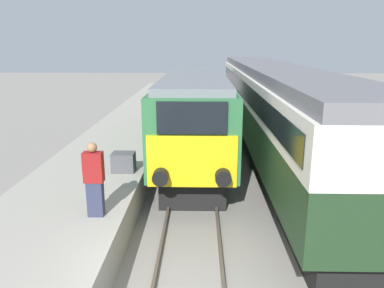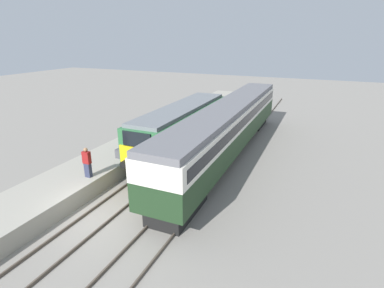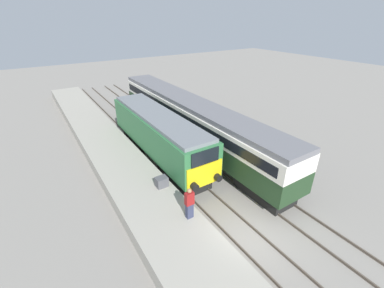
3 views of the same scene
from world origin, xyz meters
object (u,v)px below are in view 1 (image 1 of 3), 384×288
at_px(passenger_carriage, 271,100).
at_px(luggage_crate, 124,162).
at_px(person_on_platform, 94,180).
at_px(locomotive, 195,112).

xyz_separation_m(passenger_carriage, luggage_crate, (-5.58, -5.67, -1.16)).
distance_m(person_on_platform, luggage_crate, 3.21).
bearing_deg(luggage_crate, locomotive, 65.14).
height_order(locomotive, luggage_crate, locomotive).
xyz_separation_m(locomotive, person_on_platform, (-2.19, -7.86, -0.19)).
relative_size(locomotive, luggage_crate, 17.96).
bearing_deg(person_on_platform, passenger_carriage, 57.63).
bearing_deg(person_on_platform, luggage_crate, 89.79).
bearing_deg(person_on_platform, locomotive, 74.41).
height_order(locomotive, person_on_platform, locomotive).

